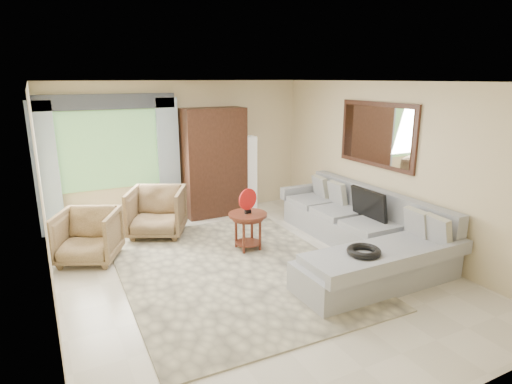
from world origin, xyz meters
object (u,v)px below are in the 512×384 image
tv_screen (369,204)px  armchair_left (88,236)px  armoire (214,162)px  armchair_right (157,212)px  floor_lamp (249,173)px  potted_plant (82,220)px  coffee_table (248,231)px  sectional_sofa (360,236)px

tv_screen → armchair_left: 4.30m
armoire → armchair_right: bearing=-153.3°
tv_screen → floor_lamp: size_ratio=0.49×
potted_plant → armoire: size_ratio=0.26×
tv_screen → armoire: 3.15m
armchair_right → armoire: armoire is taller
armchair_right → floor_lamp: 2.29m
tv_screen → coffee_table: (-1.74, 0.77, -0.40)m
sectional_sofa → coffee_table: 1.74m
potted_plant → floor_lamp: size_ratio=0.36×
armchair_right → armoire: bearing=53.7°
tv_screen → armchair_right: 3.53m
armchair_right → potted_plant: size_ratio=1.72×
armoire → armchair_left: bearing=-153.2°
floor_lamp → sectional_sofa: bearing=-81.7°
tv_screen → armchair_left: (-4.03, 1.48, -0.33)m
tv_screen → potted_plant: 4.83m
tv_screen → coffee_table: bearing=156.1°
armchair_right → armchair_left: bearing=-126.1°
tv_screen → armchair_left: tv_screen is taller
sectional_sofa → armchair_left: (-3.76, 1.62, 0.10)m
coffee_table → tv_screen: bearing=-23.9°
potted_plant → armchair_left: bearing=-91.6°
armchair_left → armoire: (2.53, 1.28, 0.66)m
coffee_table → potted_plant: size_ratio=1.13×
sectional_sofa → armoire: armoire is taller
coffee_table → armchair_left: 2.39m
sectional_sofa → armchair_right: sectional_sofa is taller
sectional_sofa → coffee_table: sectional_sofa is taller
armchair_left → coffee_table: bearing=8.7°
sectional_sofa → armoire: 3.24m
tv_screen → armchair_right: size_ratio=0.80×
tv_screen → armoire: (-1.50, 2.75, 0.33)m
potted_plant → armchair_right: bearing=-27.9°
sectional_sofa → tv_screen: (0.27, 0.14, 0.44)m
tv_screen → potted_plant: tv_screen is taller
coffee_table → armchair_left: (-2.28, 0.70, 0.07)m
sectional_sofa → floor_lamp: bearing=98.3°
potted_plant → floor_lamp: 3.33m
coffee_table → armchair_right: 1.71m
armoire → sectional_sofa: bearing=-66.9°
armchair_right → floor_lamp: (2.14, 0.73, 0.33)m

